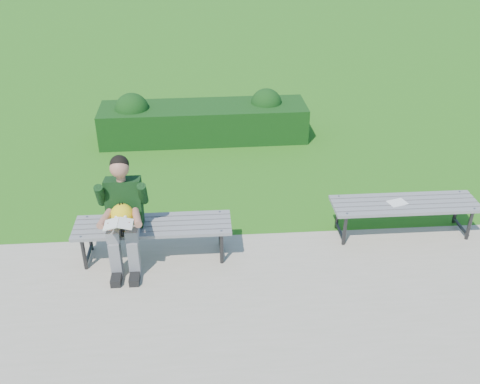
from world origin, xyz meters
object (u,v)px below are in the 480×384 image
object	(u,v)px
hedge	(202,120)
bench_left	(153,228)
seated_boy	(123,211)
paper_sheet	(397,203)
bench_right	(405,206)

from	to	relation	value
hedge	bench_left	size ratio (longest dim) A/B	1.97
bench_left	seated_boy	bearing A→B (deg)	-162.21
bench_left	seated_boy	xyz separation A→B (m)	(-0.30, -0.10, 0.30)
hedge	bench_left	world-z (taller)	hedge
bench_left	paper_sheet	distance (m)	2.98
bench_right	seated_boy	world-z (taller)	seated_boy
bench_right	seated_boy	xyz separation A→B (m)	(-3.36, -0.36, 0.30)
seated_boy	paper_sheet	world-z (taller)	seated_boy
seated_boy	hedge	bearing A→B (deg)	75.78
hedge	seated_boy	distance (m)	3.71
hedge	bench_right	size ratio (longest dim) A/B	1.97
bench_right	hedge	bearing A→B (deg)	127.34
hedge	seated_boy	bearing A→B (deg)	-104.22
paper_sheet	hedge	bearing A→B (deg)	126.20
bench_left	bench_right	distance (m)	3.08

